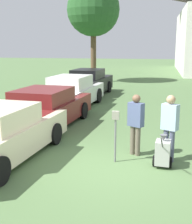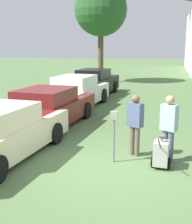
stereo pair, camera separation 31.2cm
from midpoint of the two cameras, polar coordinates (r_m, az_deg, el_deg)
name	(u,v)px [view 1 (the left image)]	position (r m, az deg, el deg)	size (l,w,h in m)	color
ground_plane	(114,168)	(7.94, 2.14, -10.21)	(120.00, 120.00, 0.00)	#517042
parked_car_cream	(0,134)	(8.81, -18.08, -3.91)	(2.33, 5.01, 1.46)	beige
parked_car_maroon	(45,109)	(11.81, -10.03, 0.55)	(2.42, 5.35, 1.45)	maroon
parked_car_white	(72,93)	(15.23, -5.05, 3.51)	(2.31, 5.19, 1.56)	silver
parked_car_black	(89,83)	(18.85, -1.83, 5.27)	(2.25, 5.09, 1.59)	black
parking_meter	(115,127)	(8.05, 2.48, -2.73)	(0.18, 0.09, 1.37)	slate
person_worker	(136,121)	(8.61, 6.25, -1.65)	(0.47, 0.39, 1.71)	#665B4C
person_supervisor	(170,124)	(8.28, 12.28, -2.14)	(0.47, 0.39, 1.77)	#515670
equipment_cart	(163,152)	(8.02, 11.01, -7.25)	(0.49, 1.00, 1.00)	#B2B2AD
shade_tree	(93,10)	(25.65, -0.85, 18.15)	(4.14, 4.14, 7.77)	brown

